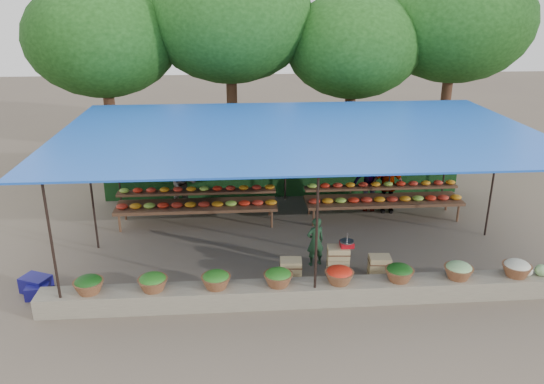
{
  "coord_description": "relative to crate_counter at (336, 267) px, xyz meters",
  "views": [
    {
      "loc": [
        -1.51,
        -11.76,
        5.68
      ],
      "look_at": [
        -0.6,
        0.2,
        1.24
      ],
      "focal_mm": 35.0,
      "sensor_mm": 36.0,
      "label": 1
    }
  ],
  "objects": [
    {
      "name": "vendor_seated",
      "position": [
        -0.35,
        0.71,
        0.26
      ],
      "size": [
        0.48,
        0.39,
        1.14
      ],
      "primitive_type": "imported",
      "rotation": [
        0.0,
        0.0,
        3.44
      ],
      "color": "#1A3A22",
      "rests_on": "ground"
    },
    {
      "name": "blue_crate_back",
      "position": [
        -6.2,
        -0.01,
        -0.14
      ],
      "size": [
        0.67,
        0.59,
        0.33
      ],
      "primitive_type": "cube",
      "rotation": [
        0.0,
        0.0,
        -0.42
      ],
      "color": "navy",
      "rests_on": "ground"
    },
    {
      "name": "fruit_table_right",
      "position": [
        1.9,
        3.29,
        0.3
      ],
      "size": [
        4.21,
        0.95,
        0.93
      ],
      "color": "#4F371F",
      "rests_on": "ground"
    },
    {
      "name": "customer_left",
      "position": [
        -3.53,
        4.21,
        0.45
      ],
      "size": [
        0.89,
        0.79,
        1.53
      ],
      "primitive_type": "imported",
      "rotation": [
        0.0,
        0.0,
        0.34
      ],
      "color": "slate",
      "rests_on": "ground"
    },
    {
      "name": "blue_crate_front",
      "position": [
        -6.1,
        -0.26,
        -0.18
      ],
      "size": [
        0.46,
        0.35,
        0.26
      ],
      "primitive_type": "cube",
      "rotation": [
        0.0,
        0.0,
        0.08
      ],
      "color": "navy",
      "rests_on": "ground"
    },
    {
      "name": "customer_mid",
      "position": [
        1.66,
        3.81,
        0.56
      ],
      "size": [
        1.17,
        0.74,
        1.74
      ],
      "primitive_type": "imported",
      "rotation": [
        0.0,
        0.0,
        -0.08
      ],
      "color": "slate",
      "rests_on": "ground"
    },
    {
      "name": "tree_row",
      "position": [
        -0.11,
        8.03,
        4.39
      ],
      "size": [
        16.51,
        5.5,
        7.12
      ],
      "color": "#3B2415",
      "rests_on": "ground"
    },
    {
      "name": "stone_curb",
      "position": [
        -0.61,
        -0.81,
        -0.11
      ],
      "size": [
        10.6,
        0.55,
        0.4
      ],
      "primitive_type": "cube",
      "color": "#6E6758",
      "rests_on": "ground"
    },
    {
      "name": "fruit_table_left",
      "position": [
        -3.1,
        3.29,
        0.3
      ],
      "size": [
        4.21,
        0.95,
        0.93
      ],
      "color": "#4F371F",
      "rests_on": "ground"
    },
    {
      "name": "crate_counter",
      "position": [
        0.0,
        0.0,
        0.0
      ],
      "size": [
        2.38,
        0.38,
        0.77
      ],
      "color": "tan",
      "rests_on": "ground"
    },
    {
      "name": "stall_canopy",
      "position": [
        -0.61,
        2.0,
        2.37
      ],
      "size": [
        10.8,
        6.6,
        2.82
      ],
      "color": "black",
      "rests_on": "ground"
    },
    {
      "name": "customer_right",
      "position": [
        2.12,
        3.68,
        0.47
      ],
      "size": [
        0.95,
        0.47,
        1.56
      ],
      "primitive_type": "imported",
      "rotation": [
        0.0,
        0.0,
        -0.1
      ],
      "color": "slate",
      "rests_on": "ground"
    },
    {
      "name": "netting_backdrop",
      "position": [
        -0.61,
        5.09,
        0.94
      ],
      "size": [
        10.6,
        0.06,
        2.5
      ],
      "primitive_type": "cube",
      "color": "#18441C",
      "rests_on": "ground"
    },
    {
      "name": "ground",
      "position": [
        -0.61,
        1.94,
        -0.31
      ],
      "size": [
        60.0,
        60.0,
        0.0
      ],
      "primitive_type": "plane",
      "color": "brown",
      "rests_on": "ground"
    },
    {
      "name": "produce_baskets",
      "position": [
        -0.71,
        -0.81,
        0.25
      ],
      "size": [
        8.98,
        0.58,
        0.34
      ],
      "color": "brown",
      "rests_on": "stone_curb"
    },
    {
      "name": "weighing_scale",
      "position": [
        0.2,
        -0.0,
        0.53
      ],
      "size": [
        0.29,
        0.29,
        0.31
      ],
      "color": "#B00E18",
      "rests_on": "crate_counter"
    }
  ]
}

